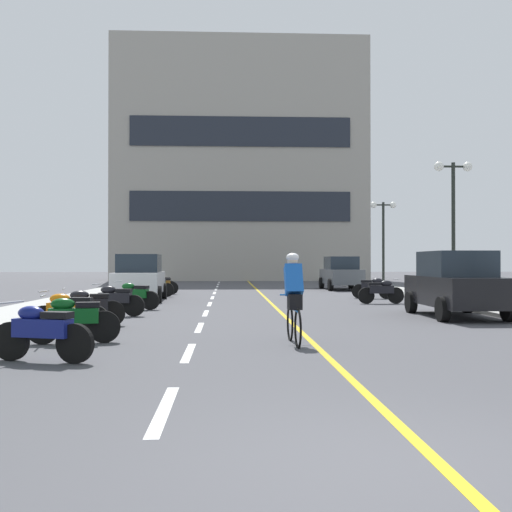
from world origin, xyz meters
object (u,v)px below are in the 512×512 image
Objects in this scene: parked_car_near at (456,284)px; motorcycle_1 at (42,331)px; motorcycle_3 at (69,312)px; motorcycle_11 at (160,283)px; motorcycle_4 at (88,307)px; parked_car_far at (341,273)px; street_lamp_far at (383,224)px; motorcycle_2 at (73,318)px; parked_car_mid at (139,277)px; motorcycle_5 at (115,299)px; motorcycle_7 at (381,291)px; motorcycle_8 at (373,287)px; motorcycle_10 at (160,285)px; motorcycle_9 at (155,286)px; street_lamp_mid at (453,199)px; cyclist_rider at (294,296)px; motorcycle_6 at (134,295)px.

motorcycle_1 is (-9.13, -7.35, -0.44)m from parked_car_near.
motorcycle_3 is 1.03× the size of motorcycle_11.
motorcycle_4 is 1.02× the size of motorcycle_11.
parked_car_far is (-0.09, 16.93, 0.00)m from parked_car_near.
street_lamp_far is 2.81× the size of motorcycle_2.
parked_car_mid reaches higher than motorcycle_11.
motorcycle_2 is at bearing -87.15° from motorcycle_5.
parked_car_mid is at bearing 167.18° from motorcycle_7.
motorcycle_8 is 1.01× the size of motorcycle_10.
street_lamp_mid is at bearing -20.38° from motorcycle_9.
motorcycle_10 is at bearing 89.27° from motorcycle_3.
motorcycle_11 is at bearing 90.28° from motorcycle_4.
motorcycle_9 is (-9.43, -6.48, -0.44)m from parked_car_far.
parked_car_near is at bearing 29.54° from motorcycle_2.
motorcycle_9 is 16.50m from cyclist_rider.
motorcycle_6 is (-0.12, 8.25, 0.00)m from motorcycle_2.
parked_car_near reaches higher than motorcycle_3.
parked_car_far is at bearing 56.42° from motorcycle_6.
parked_car_far is 10.02m from motorcycle_11.
motorcycle_2 is (-11.38, -11.30, -3.44)m from street_lamp_mid.
motorcycle_3 is at bearing -89.51° from parked_car_mid.
motorcycle_9 is 0.96× the size of cyclist_rider.
motorcycle_7 and motorcycle_11 have the same top height.
street_lamp_mid reaches higher than motorcycle_8.
motorcycle_8 is (8.89, 13.78, 0.00)m from motorcycle_2.
cyclist_rider reaches higher than motorcycle_8.
motorcycle_3 is 17.66m from motorcycle_11.
motorcycle_8 is 0.94× the size of cyclist_rider.
motorcycle_2 is at bearing -88.54° from motorcycle_11.
motorcycle_4 is 2.80m from motorcycle_5.
motorcycle_8 is (9.47, 1.05, -0.44)m from parked_car_mid.
parked_car_mid is at bearing 95.83° from motorcycle_6.
motorcycle_1 is 0.97× the size of motorcycle_3.
motorcycle_1 is at bearing -88.47° from motorcycle_2.
motorcycle_9 is 3.60m from motorcycle_11.
parked_car_near is 17.06m from motorcycle_11.
street_lamp_far reaches higher than motorcycle_5.
motorcycle_3 is (-0.54, 3.73, 0.00)m from motorcycle_1.
parked_car_mid is 2.57× the size of motorcycle_11.
motorcycle_5 is at bearing 92.85° from motorcycle_2.
parked_car_near is 2.53× the size of motorcycle_8.
street_lamp_far reaches higher than motorcycle_6.
parked_car_mid is 9.69m from motorcycle_4.
motorcycle_1 is 0.97× the size of motorcycle_7.
motorcycle_11 is (-11.87, 7.94, -3.44)m from street_lamp_mid.
motorcycle_4 is 14.20m from motorcycle_8.
motorcycle_8 is at bearing -91.45° from parked_car_far.
motorcycle_7 is 11.01m from motorcycle_10.
street_lamp_mid reaches higher than motorcycle_3.
parked_car_mid is at bearing -141.20° from street_lamp_far.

